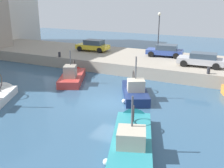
{
  "coord_description": "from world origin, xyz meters",
  "views": [
    {
      "loc": [
        -16.39,
        -8.19,
        7.51
      ],
      "look_at": [
        1.02,
        0.32,
        1.2
      ],
      "focal_mm": 42.35,
      "sensor_mm": 36.0,
      "label": 1
    }
  ],
  "objects_px": {
    "fishing_boat_red": "(73,79)",
    "quay_streetlamp": "(159,27)",
    "parked_car_blue": "(165,50)",
    "parked_car_silver": "(201,59)",
    "fishing_boat_navy": "(134,94)",
    "mooring_bollard_mid": "(59,54)",
    "mooring_bollard_south": "(209,71)",
    "fishing_boat_teal": "(132,140)",
    "parked_car_yellow": "(93,45)"
  },
  "relations": [
    {
      "from": "fishing_boat_red",
      "to": "quay_streetlamp",
      "type": "xyz_separation_m",
      "value": [
        9.29,
        -5.5,
        4.33
      ]
    },
    {
      "from": "parked_car_blue",
      "to": "parked_car_silver",
      "type": "bearing_deg",
      "value": -124.91
    },
    {
      "from": "fishing_boat_navy",
      "to": "mooring_bollard_mid",
      "type": "xyz_separation_m",
      "value": [
        4.94,
        11.02,
        1.35
      ]
    },
    {
      "from": "fishing_boat_red",
      "to": "parked_car_blue",
      "type": "relative_size",
      "value": 1.42
    },
    {
      "from": "parked_car_blue",
      "to": "fishing_boat_navy",
      "type": "bearing_deg",
      "value": -177.91
    },
    {
      "from": "fishing_boat_red",
      "to": "mooring_bollard_south",
      "type": "distance_m",
      "value": 12.42
    },
    {
      "from": "fishing_boat_navy",
      "to": "mooring_bollard_south",
      "type": "distance_m",
      "value": 7.14
    },
    {
      "from": "fishing_boat_red",
      "to": "fishing_boat_teal",
      "type": "xyz_separation_m",
      "value": [
        -8.12,
        -9.37,
        -0.02
      ]
    },
    {
      "from": "fishing_boat_navy",
      "to": "parked_car_yellow",
      "type": "height_order",
      "value": "fishing_boat_navy"
    },
    {
      "from": "fishing_boat_red",
      "to": "quay_streetlamp",
      "type": "distance_m",
      "value": 11.63
    },
    {
      "from": "fishing_boat_red",
      "to": "quay_streetlamp",
      "type": "bearing_deg",
      "value": -30.62
    },
    {
      "from": "parked_car_yellow",
      "to": "quay_streetlamp",
      "type": "distance_m",
      "value": 8.45
    },
    {
      "from": "fishing_boat_teal",
      "to": "mooring_bollard_south",
      "type": "relative_size",
      "value": 12.99
    },
    {
      "from": "fishing_boat_navy",
      "to": "parked_car_silver",
      "type": "xyz_separation_m",
      "value": [
        7.35,
        -3.99,
        1.77
      ]
    },
    {
      "from": "mooring_bollard_south",
      "to": "quay_streetlamp",
      "type": "bearing_deg",
      "value": 48.13
    },
    {
      "from": "fishing_boat_red",
      "to": "parked_car_silver",
      "type": "distance_m",
      "value": 12.52
    },
    {
      "from": "fishing_boat_teal",
      "to": "parked_car_blue",
      "type": "height_order",
      "value": "fishing_boat_teal"
    },
    {
      "from": "parked_car_blue",
      "to": "mooring_bollard_south",
      "type": "bearing_deg",
      "value": -135.57
    },
    {
      "from": "fishing_boat_red",
      "to": "parked_car_yellow",
      "type": "xyz_separation_m",
      "value": [
        8.29,
        2.5,
        1.79
      ]
    },
    {
      "from": "parked_car_silver",
      "to": "parked_car_yellow",
      "type": "distance_m",
      "value": 13.5
    },
    {
      "from": "fishing_boat_navy",
      "to": "mooring_bollard_mid",
      "type": "distance_m",
      "value": 12.15
    },
    {
      "from": "parked_car_blue",
      "to": "parked_car_silver",
      "type": "distance_m",
      "value": 5.33
    },
    {
      "from": "parked_car_blue",
      "to": "parked_car_yellow",
      "type": "xyz_separation_m",
      "value": [
        -0.81,
        8.95,
        0.03
      ]
    },
    {
      "from": "fishing_boat_teal",
      "to": "fishing_boat_navy",
      "type": "bearing_deg",
      "value": 20.42
    },
    {
      "from": "mooring_bollard_south",
      "to": "fishing_boat_teal",
      "type": "bearing_deg",
      "value": 168.29
    },
    {
      "from": "parked_car_yellow",
      "to": "mooring_bollard_mid",
      "type": "relative_size",
      "value": 7.46
    },
    {
      "from": "fishing_boat_teal",
      "to": "parked_car_yellow",
      "type": "relative_size",
      "value": 1.74
    },
    {
      "from": "fishing_boat_navy",
      "to": "mooring_bollard_south",
      "type": "relative_size",
      "value": 10.2
    },
    {
      "from": "mooring_bollard_mid",
      "to": "quay_streetlamp",
      "type": "height_order",
      "value": "quay_streetlamp"
    },
    {
      "from": "fishing_boat_teal",
      "to": "mooring_bollard_south",
      "type": "bearing_deg",
      "value": -11.71
    },
    {
      "from": "fishing_boat_navy",
      "to": "mooring_bollard_mid",
      "type": "height_order",
      "value": "fishing_boat_navy"
    },
    {
      "from": "mooring_bollard_south",
      "to": "parked_car_silver",
      "type": "bearing_deg",
      "value": 22.25
    },
    {
      "from": "parked_car_blue",
      "to": "parked_car_silver",
      "type": "relative_size",
      "value": 0.97
    },
    {
      "from": "parked_car_blue",
      "to": "mooring_bollard_south",
      "type": "height_order",
      "value": "parked_car_blue"
    },
    {
      "from": "fishing_boat_teal",
      "to": "parked_car_yellow",
      "type": "xyz_separation_m",
      "value": [
        16.42,
        11.87,
        1.81
      ]
    },
    {
      "from": "mooring_bollard_south",
      "to": "fishing_boat_red",
      "type": "bearing_deg",
      "value": 107.14
    },
    {
      "from": "parked_car_silver",
      "to": "quay_streetlamp",
      "type": "xyz_separation_m",
      "value": [
        3.23,
        5.31,
        2.56
      ]
    },
    {
      "from": "fishing_boat_teal",
      "to": "parked_car_yellow",
      "type": "bearing_deg",
      "value": 35.86
    },
    {
      "from": "mooring_bollard_mid",
      "to": "quay_streetlamp",
      "type": "distance_m",
      "value": 11.61
    },
    {
      "from": "parked_car_yellow",
      "to": "quay_streetlamp",
      "type": "relative_size",
      "value": 0.85
    },
    {
      "from": "fishing_boat_teal",
      "to": "parked_car_blue",
      "type": "bearing_deg",
      "value": 9.62
    },
    {
      "from": "fishing_boat_teal",
      "to": "parked_car_blue",
      "type": "xyz_separation_m",
      "value": [
        17.23,
        2.92,
        1.79
      ]
    },
    {
      "from": "parked_car_blue",
      "to": "quay_streetlamp",
      "type": "height_order",
      "value": "quay_streetlamp"
    },
    {
      "from": "parked_car_silver",
      "to": "fishing_boat_teal",
      "type": "bearing_deg",
      "value": 174.17
    },
    {
      "from": "fishing_boat_teal",
      "to": "parked_car_blue",
      "type": "relative_size",
      "value": 1.69
    },
    {
      "from": "parked_car_blue",
      "to": "parked_car_yellow",
      "type": "bearing_deg",
      "value": 95.19
    },
    {
      "from": "fishing_boat_red",
      "to": "mooring_bollard_south",
      "type": "xyz_separation_m",
      "value": [
        3.64,
        -11.8,
        1.35
      ]
    },
    {
      "from": "parked_car_silver",
      "to": "mooring_bollard_south",
      "type": "height_order",
      "value": "parked_car_silver"
    },
    {
      "from": "parked_car_blue",
      "to": "mooring_bollard_mid",
      "type": "height_order",
      "value": "parked_car_blue"
    },
    {
      "from": "fishing_boat_teal",
      "to": "quay_streetlamp",
      "type": "height_order",
      "value": "quay_streetlamp"
    }
  ]
}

